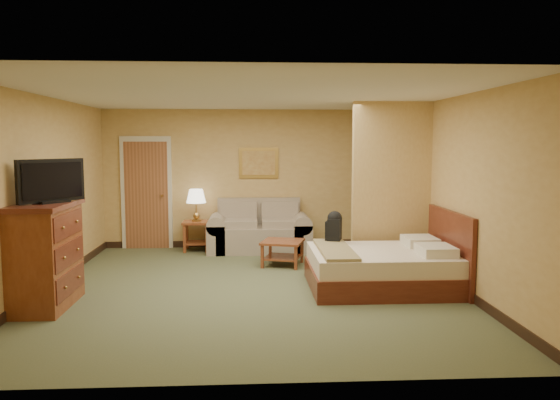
{
  "coord_description": "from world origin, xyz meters",
  "views": [
    {
      "loc": [
        -0.03,
        -7.31,
        1.98
      ],
      "look_at": [
        0.42,
        0.6,
        1.15
      ],
      "focal_mm": 35.0,
      "sensor_mm": 36.0,
      "label": 1
    }
  ],
  "objects": [
    {
      "name": "floor",
      "position": [
        0.0,
        0.0,
        0.0
      ],
      "size": [
        6.0,
        6.0,
        0.0
      ],
      "primitive_type": "plane",
      "color": "#505839",
      "rests_on": "ground"
    },
    {
      "name": "ceiling",
      "position": [
        0.0,
        0.0,
        2.6
      ],
      "size": [
        6.0,
        6.0,
        0.0
      ],
      "primitive_type": "plane",
      "rotation": [
        3.14,
        0.0,
        0.0
      ],
      "color": "white",
      "rests_on": "back_wall"
    },
    {
      "name": "back_wall",
      "position": [
        0.0,
        3.0,
        1.3
      ],
      "size": [
        5.5,
        0.02,
        2.6
      ],
      "primitive_type": "cube",
      "color": "tan",
      "rests_on": "floor"
    },
    {
      "name": "left_wall",
      "position": [
        -2.75,
        0.0,
        1.3
      ],
      "size": [
        0.02,
        6.0,
        2.6
      ],
      "primitive_type": "cube",
      "color": "tan",
      "rests_on": "floor"
    },
    {
      "name": "right_wall",
      "position": [
        2.75,
        0.0,
        1.3
      ],
      "size": [
        0.02,
        6.0,
        2.6
      ],
      "primitive_type": "cube",
      "color": "tan",
      "rests_on": "floor"
    },
    {
      "name": "partition",
      "position": [
        2.15,
        0.93,
        1.3
      ],
      "size": [
        1.2,
        0.15,
        2.6
      ],
      "primitive_type": "cube",
      "color": "tan",
      "rests_on": "floor"
    },
    {
      "name": "door",
      "position": [
        -1.95,
        2.96,
        1.03
      ],
      "size": [
        0.94,
        0.16,
        2.1
      ],
      "color": "beige",
      "rests_on": "floor"
    },
    {
      "name": "baseboard",
      "position": [
        0.0,
        2.99,
        0.06
      ],
      "size": [
        5.5,
        0.02,
        0.12
      ],
      "primitive_type": "cube",
      "color": "black",
      "rests_on": "floor"
    },
    {
      "name": "loveseat",
      "position": [
        0.15,
        2.58,
        0.31
      ],
      "size": [
        1.88,
        0.87,
        0.95
      ],
      "color": "gray",
      "rests_on": "floor"
    },
    {
      "name": "side_table",
      "position": [
        -1.0,
        2.65,
        0.36
      ],
      "size": [
        0.5,
        0.5,
        0.55
      ],
      "color": "maroon",
      "rests_on": "floor"
    },
    {
      "name": "table_lamp",
      "position": [
        -1.0,
        2.65,
        0.99
      ],
      "size": [
        0.36,
        0.36,
        0.59
      ],
      "color": "#AE8440",
      "rests_on": "side_table"
    },
    {
      "name": "coffee_table",
      "position": [
        0.5,
        1.35,
        0.29
      ],
      "size": [
        0.78,
        0.78,
        0.41
      ],
      "rotation": [
        0.0,
        0.0,
        -0.28
      ],
      "color": "maroon",
      "rests_on": "floor"
    },
    {
      "name": "wall_picture",
      "position": [
        0.15,
        2.97,
        1.6
      ],
      "size": [
        0.74,
        0.04,
        0.57
      ],
      "color": "#B78E3F",
      "rests_on": "back_wall"
    },
    {
      "name": "dresser",
      "position": [
        -2.48,
        -0.73,
        0.64
      ],
      "size": [
        0.62,
        1.19,
        1.27
      ],
      "color": "maroon",
      "rests_on": "floor"
    },
    {
      "name": "tv",
      "position": [
        -2.37,
        -0.73,
        1.51
      ],
      "size": [
        0.58,
        0.7,
        0.52
      ],
      "rotation": [
        0.0,
        0.0,
        -0.68
      ],
      "color": "black",
      "rests_on": "dresser"
    },
    {
      "name": "bed",
      "position": [
        1.82,
        -0.1,
        0.29
      ],
      "size": [
        1.95,
        1.63,
        1.06
      ],
      "color": "#511D12",
      "rests_on": "floor"
    },
    {
      "name": "backpack",
      "position": [
        1.21,
        0.51,
        0.77
      ],
      "size": [
        0.25,
        0.31,
        0.47
      ],
      "rotation": [
        0.0,
        0.0,
        -0.29
      ],
      "color": "black",
      "rests_on": "bed"
    }
  ]
}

